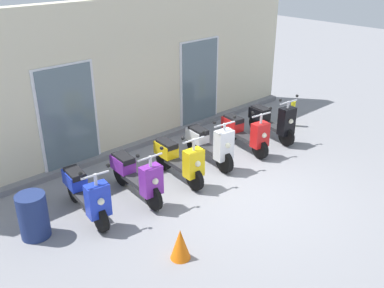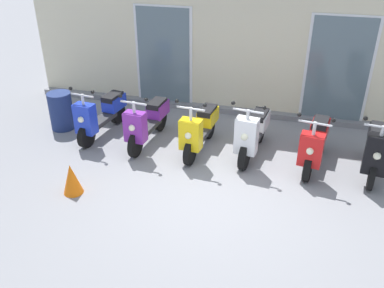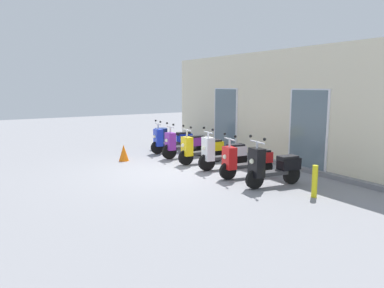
# 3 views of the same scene
# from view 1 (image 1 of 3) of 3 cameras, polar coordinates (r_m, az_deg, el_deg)

# --- Properties ---
(ground_plane) EXTENTS (40.00, 40.00, 0.00)m
(ground_plane) POSITION_cam_1_polar(r_m,az_deg,el_deg) (8.56, 6.87, -6.62)
(ground_plane) COLOR gray
(storefront_facade) EXTENTS (10.12, 0.50, 3.45)m
(storefront_facade) POSITION_cam_1_polar(r_m,az_deg,el_deg) (10.24, -7.39, 8.88)
(storefront_facade) COLOR beige
(storefront_facade) RESTS_ON ground_plane
(scooter_blue) EXTENTS (0.57, 1.61, 1.19)m
(scooter_blue) POSITION_cam_1_polar(r_m,az_deg,el_deg) (7.87, -13.84, -6.35)
(scooter_blue) COLOR black
(scooter_blue) RESTS_ON ground_plane
(scooter_purple) EXTENTS (0.57, 1.66, 1.19)m
(scooter_purple) POSITION_cam_1_polar(r_m,az_deg,el_deg) (8.26, -7.39, -4.09)
(scooter_purple) COLOR black
(scooter_purple) RESTS_ON ground_plane
(scooter_yellow) EXTENTS (0.58, 1.56, 1.21)m
(scooter_yellow) POSITION_cam_1_polar(r_m,az_deg,el_deg) (8.81, -1.74, -2.03)
(scooter_yellow) COLOR black
(scooter_yellow) RESTS_ON ground_plane
(scooter_white) EXTENTS (0.60, 1.57, 1.23)m
(scooter_white) POSITION_cam_1_polar(r_m,az_deg,el_deg) (9.46, 2.42, 0.00)
(scooter_white) COLOR black
(scooter_white) RESTS_ON ground_plane
(scooter_red) EXTENTS (0.63, 1.56, 1.18)m
(scooter_red) POSITION_cam_1_polar(r_m,az_deg,el_deg) (10.19, 7.04, 1.56)
(scooter_red) COLOR black
(scooter_red) RESTS_ON ground_plane
(scooter_black) EXTENTS (0.62, 1.53, 1.24)m
(scooter_black) POSITION_cam_1_polar(r_m,az_deg,el_deg) (10.87, 10.64, 3.08)
(scooter_black) COLOR black
(scooter_black) RESTS_ON ground_plane
(trash_bin) EXTENTS (0.49, 0.49, 0.79)m
(trash_bin) POSITION_cam_1_polar(r_m,az_deg,el_deg) (7.64, -20.26, -8.90)
(trash_bin) COLOR navy
(trash_bin) RESTS_ON ground_plane
(curb_bollard) EXTENTS (0.12, 0.12, 0.70)m
(curb_bollard) POSITION_cam_1_polar(r_m,az_deg,el_deg) (11.86, 13.14, 3.94)
(curb_bollard) COLOR yellow
(curb_bollard) RESTS_ON ground_plane
(traffic_cone) EXTENTS (0.32, 0.32, 0.52)m
(traffic_cone) POSITION_cam_1_polar(r_m,az_deg,el_deg) (6.80, -1.56, -13.09)
(traffic_cone) COLOR orange
(traffic_cone) RESTS_ON ground_plane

